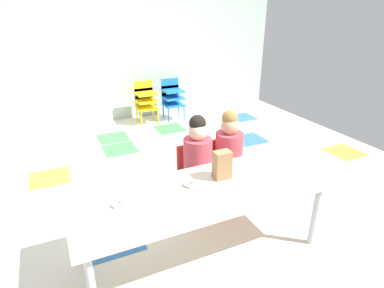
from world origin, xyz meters
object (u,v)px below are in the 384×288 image
(donut_powdered_loose, at_px, (190,183))
(donut_powdered_on_plate, at_px, (119,203))
(kid_chair_blue_stack, at_px, (172,96))
(paper_bag_brown, at_px, (222,165))
(seated_child_middle_seat, at_px, (229,148))
(kid_chair_yellow_stack, at_px, (146,99))
(seated_child_near_camera, at_px, (197,154))
(craft_table, at_px, (203,195))
(paper_plate_near_edge, at_px, (119,205))

(donut_powdered_loose, bearing_deg, donut_powdered_on_plate, -175.18)
(kid_chair_blue_stack, xyz_separation_m, paper_bag_brown, (-0.78, -3.03, 0.28))
(seated_child_middle_seat, distance_m, donut_powdered_loose, 0.78)
(kid_chair_yellow_stack, height_order, paper_bag_brown, paper_bag_brown)
(donut_powdered_on_plate, distance_m, donut_powdered_loose, 0.53)
(seated_child_middle_seat, height_order, donut_powdered_on_plate, seated_child_middle_seat)
(seated_child_near_camera, relative_size, seated_child_middle_seat, 1.00)
(craft_table, relative_size, donut_powdered_on_plate, 16.59)
(seated_child_middle_seat, distance_m, kid_chair_blue_stack, 2.59)
(craft_table, relative_size, kid_chair_yellow_stack, 2.73)
(craft_table, xyz_separation_m, seated_child_middle_seat, (0.56, 0.57, 0.03))
(paper_plate_near_edge, bearing_deg, paper_bag_brown, 3.27)
(kid_chair_yellow_stack, relative_size, donut_powdered_loose, 6.22)
(seated_child_middle_seat, distance_m, donut_powdered_on_plate, 1.26)
(seated_child_middle_seat, bearing_deg, craft_table, -134.35)
(paper_plate_near_edge, relative_size, donut_powdered_on_plate, 1.61)
(seated_child_near_camera, relative_size, paper_plate_near_edge, 5.10)
(craft_table, xyz_separation_m, kid_chair_blue_stack, (0.99, 3.12, -0.13))
(seated_child_near_camera, bearing_deg, paper_plate_near_edge, -147.37)
(seated_child_near_camera, bearing_deg, donut_powdered_on_plate, -147.37)
(paper_plate_near_edge, xyz_separation_m, donut_powdered_on_plate, (0.00, 0.00, 0.02))
(kid_chair_yellow_stack, relative_size, paper_plate_near_edge, 3.78)
(seated_child_near_camera, xyz_separation_m, donut_powdered_on_plate, (-0.82, -0.53, 0.04))
(craft_table, distance_m, donut_powdered_on_plate, 0.59)
(seated_child_near_camera, bearing_deg, kid_chair_yellow_stack, 83.51)
(seated_child_near_camera, distance_m, kid_chair_blue_stack, 2.66)
(seated_child_near_camera, relative_size, kid_chair_yellow_stack, 1.35)
(seated_child_near_camera, distance_m, donut_powdered_loose, 0.56)
(seated_child_middle_seat, height_order, kid_chair_blue_stack, seated_child_middle_seat)
(kid_chair_blue_stack, bearing_deg, paper_plate_near_edge, -117.14)
(kid_chair_blue_stack, bearing_deg, kid_chair_yellow_stack, 180.00)
(kid_chair_yellow_stack, bearing_deg, craft_table, -99.51)
(kid_chair_blue_stack, bearing_deg, donut_powdered_loose, -109.00)
(paper_bag_brown, bearing_deg, donut_powdered_on_plate, -176.73)
(paper_plate_near_edge, bearing_deg, donut_powdered_on_plate, 0.00)
(craft_table, xyz_separation_m, seated_child_near_camera, (0.23, 0.57, 0.03))
(craft_table, xyz_separation_m, kid_chair_yellow_stack, (0.52, 3.12, -0.13))
(seated_child_middle_seat, bearing_deg, seated_child_near_camera, 180.00)
(craft_table, distance_m, paper_plate_near_edge, 0.59)
(seated_child_near_camera, height_order, paper_plate_near_edge, seated_child_near_camera)
(kid_chair_yellow_stack, bearing_deg, seated_child_middle_seat, -89.22)
(donut_powdered_on_plate, bearing_deg, kid_chair_yellow_stack, 70.13)
(paper_bag_brown, bearing_deg, donut_powdered_loose, -179.89)
(seated_child_near_camera, distance_m, donut_powdered_on_plate, 0.98)
(paper_bag_brown, bearing_deg, paper_plate_near_edge, -176.73)
(seated_child_near_camera, relative_size, paper_bag_brown, 4.17)
(paper_bag_brown, bearing_deg, seated_child_near_camera, 86.96)
(seated_child_middle_seat, relative_size, donut_powdered_on_plate, 8.20)
(paper_plate_near_edge, bearing_deg, donut_powdered_loose, 4.82)
(craft_table, relative_size, kid_chair_blue_stack, 2.73)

